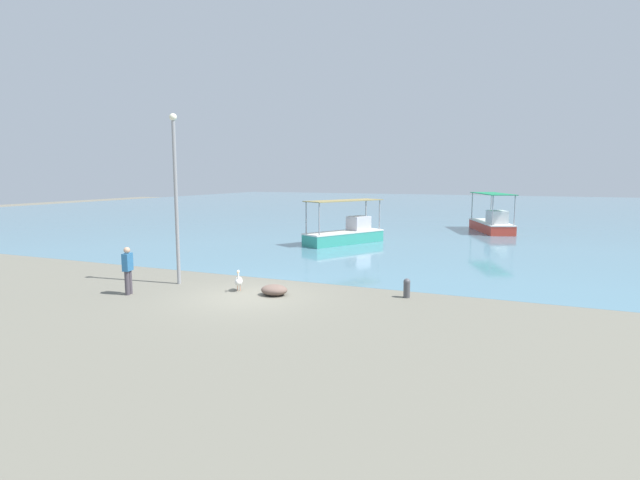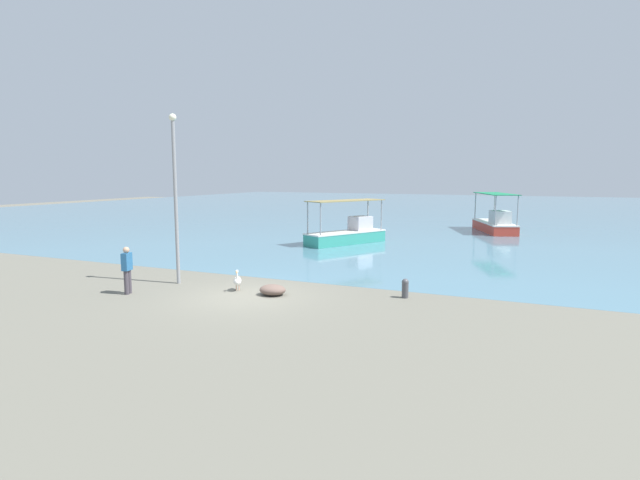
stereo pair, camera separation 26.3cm
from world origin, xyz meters
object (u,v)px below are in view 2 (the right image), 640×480
fisherman_standing (127,269)px  net_pile (273,290)px  pelican (237,281)px  lamp_post (175,191)px  mooring_bollard (405,288)px  fishing_boat_center (348,233)px  fishing_boat_near_left (495,223)px

fisherman_standing → net_pile: (4.78, 1.92, -0.72)m
pelican → lamp_post: 4.26m
pelican → mooring_bollard: 6.03m
fishing_boat_center → fisherman_standing: 15.63m
fishing_boat_near_left → fishing_boat_center: size_ratio=1.13×
net_pile → fisherman_standing: bearing=-158.1°
mooring_bollard → net_pile: bearing=-161.2°
fishing_boat_center → pelican: size_ratio=6.90×
pelican → lamp_post: size_ratio=0.12×
fishing_boat_center → lamp_post: lamp_post is taller
mooring_bollard → net_pile: (-4.36, -1.48, -0.17)m
fishing_boat_near_left → lamp_post: lamp_post is taller
pelican → fisherman_standing: (-3.29, -1.98, 0.53)m
fishing_boat_near_left → net_pile: bearing=-103.0°
fishing_boat_center → lamp_post: bearing=-98.5°
fisherman_standing → lamp_post: bearing=76.7°
lamp_post → mooring_bollard: size_ratio=9.66×
fishing_boat_center → fisherman_standing: size_ratio=3.27×
pelican → fisherman_standing: fisherman_standing is taller
fishing_boat_center → net_pile: size_ratio=5.78×
fisherman_standing → fishing_boat_near_left: bearing=68.2°
lamp_post → net_pile: lamp_post is taller
mooring_bollard → pelican: bearing=-166.4°
lamp_post → net_pile: 5.48m
fisherman_standing → net_pile: 5.20m
pelican → net_pile: 1.51m
pelican → net_pile: pelican is taller
mooring_bollard → fisherman_standing: size_ratio=0.40×
fisherman_standing → mooring_bollard: bearing=20.4°
fishing_boat_center → lamp_post: (-2.00, -13.32, 2.96)m
fisherman_standing → pelican: bearing=31.1°
fishing_boat_near_left → mooring_bollard: bearing=-92.9°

